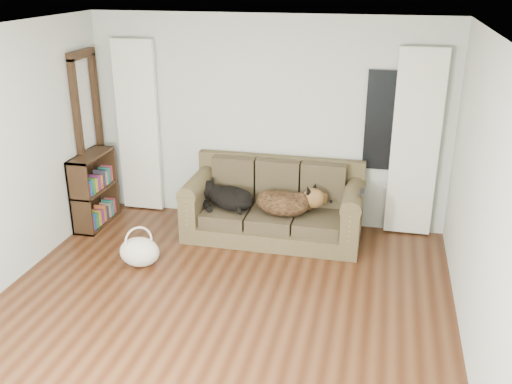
% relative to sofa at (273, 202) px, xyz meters
% --- Properties ---
extents(floor, '(5.00, 5.00, 0.00)m').
position_rel_sofa_xyz_m(floor, '(-0.20, -1.97, -0.45)').
color(floor, '#3B1D0E').
rests_on(floor, ground).
extents(ceiling, '(5.00, 5.00, 0.00)m').
position_rel_sofa_xyz_m(ceiling, '(-0.20, -1.97, 2.15)').
color(ceiling, white).
rests_on(ceiling, ground).
extents(wall_back, '(4.50, 0.04, 2.60)m').
position_rel_sofa_xyz_m(wall_back, '(-0.20, 0.53, 0.85)').
color(wall_back, '#B6B8B4').
rests_on(wall_back, ground).
extents(wall_right, '(0.04, 5.00, 2.60)m').
position_rel_sofa_xyz_m(wall_right, '(2.05, -1.97, 0.85)').
color(wall_right, '#B6B8B4').
rests_on(wall_right, ground).
extents(curtain_left, '(0.55, 0.08, 2.25)m').
position_rel_sofa_xyz_m(curtain_left, '(-1.90, 0.45, 0.70)').
color(curtain_left, white).
rests_on(curtain_left, ground).
extents(curtain_right, '(0.55, 0.08, 2.25)m').
position_rel_sofa_xyz_m(curtain_right, '(1.60, 0.45, 0.70)').
color(curtain_right, white).
rests_on(curtain_right, ground).
extents(window_pane, '(0.50, 0.03, 1.20)m').
position_rel_sofa_xyz_m(window_pane, '(1.25, 0.50, 0.95)').
color(window_pane, black).
rests_on(window_pane, wall_back).
extents(door_casing, '(0.07, 0.60, 2.10)m').
position_rel_sofa_xyz_m(door_casing, '(-2.40, 0.07, 0.60)').
color(door_casing, black).
rests_on(door_casing, ground).
extents(sofa, '(2.11, 0.91, 0.86)m').
position_rel_sofa_xyz_m(sofa, '(0.00, 0.00, 0.00)').
color(sofa, '#312F1C').
rests_on(sofa, floor).
extents(dog_black_lab, '(0.77, 0.71, 0.27)m').
position_rel_sofa_xyz_m(dog_black_lab, '(-0.55, -0.05, 0.03)').
color(dog_black_lab, black).
rests_on(dog_black_lab, sofa).
extents(dog_shepherd, '(0.74, 0.57, 0.30)m').
position_rel_sofa_xyz_m(dog_shepherd, '(0.17, -0.08, 0.04)').
color(dog_shepherd, black).
rests_on(dog_shepherd, sofa).
extents(tv_remote, '(0.06, 0.20, 0.02)m').
position_rel_sofa_xyz_m(tv_remote, '(1.05, -0.16, 0.28)').
color(tv_remote, black).
rests_on(tv_remote, sofa).
extents(tote_bag, '(0.55, 0.49, 0.33)m').
position_rel_sofa_xyz_m(tote_bag, '(-1.29, -1.07, -0.29)').
color(tote_bag, beige).
rests_on(tote_bag, floor).
extents(bookshelf, '(0.33, 0.77, 0.94)m').
position_rel_sofa_xyz_m(bookshelf, '(-2.29, -0.16, 0.05)').
color(bookshelf, black).
rests_on(bookshelf, floor).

